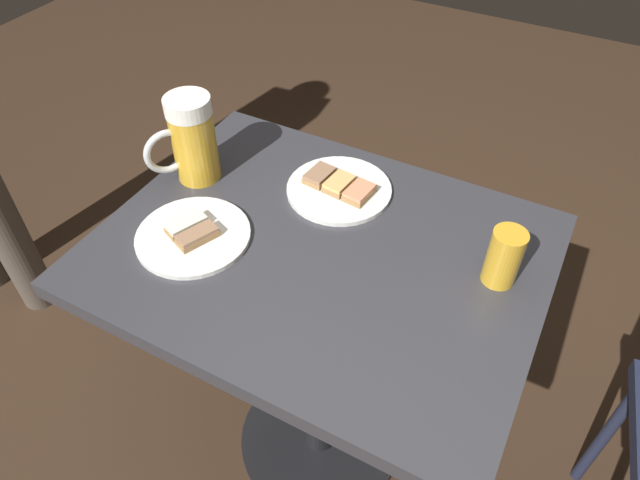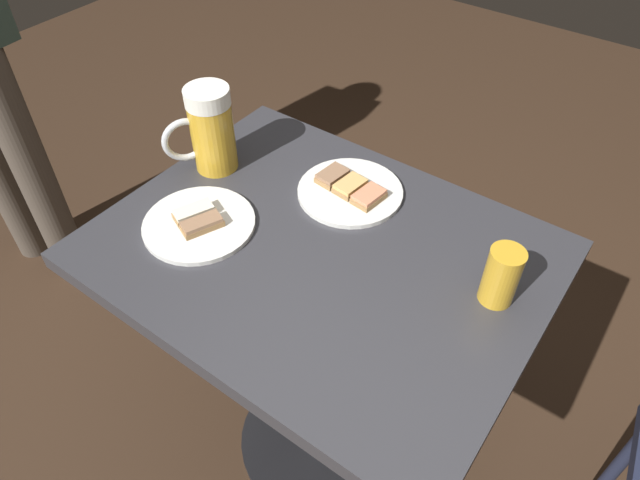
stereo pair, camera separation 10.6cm
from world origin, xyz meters
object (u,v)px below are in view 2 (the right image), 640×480
at_px(plate_far, 199,223).
at_px(beer_mug, 210,130).
at_px(plate_near, 350,190).
at_px(beer_glass_small, 501,276).

relative_size(plate_far, beer_mug, 1.17).
distance_m(plate_near, beer_mug, 0.32).
bearing_deg(plate_near, beer_mug, 18.44).
xyz_separation_m(plate_near, beer_mug, (0.29, 0.10, 0.08)).
height_order(plate_far, beer_mug, beer_mug).
bearing_deg(plate_near, plate_far, 54.30).
height_order(plate_near, plate_far, same).
height_order(plate_near, beer_mug, beer_mug).
bearing_deg(plate_near, beer_glass_small, 166.62).
distance_m(plate_far, beer_glass_small, 0.57).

